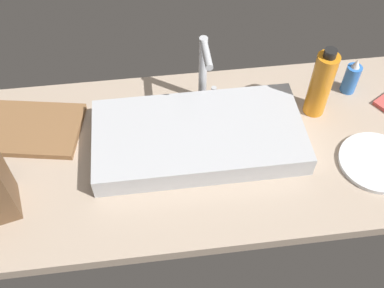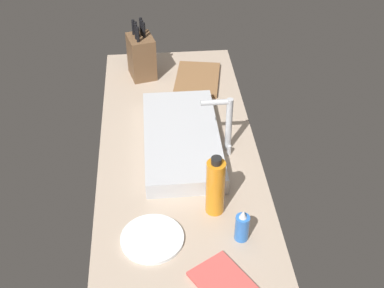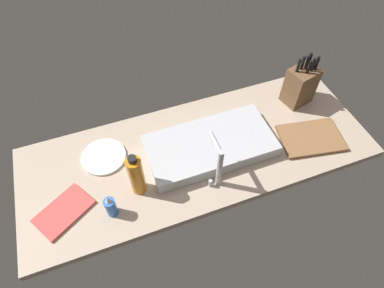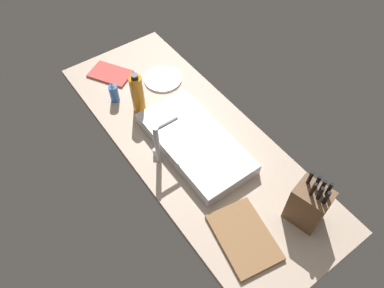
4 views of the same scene
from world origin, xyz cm
name	(u,v)px [view 4 (image 4 of 4)]	position (x,y,z in cm)	size (l,w,h in cm)	color
countertop_slab	(191,141)	(0.00, 0.00, 1.75)	(160.32, 60.52, 3.50)	tan
sink_basin	(195,143)	(-5.12, 1.46, 6.65)	(57.13, 28.49, 6.30)	#B7BABF
faucet	(159,140)	(-1.43, 17.69, 16.71)	(5.50, 11.86, 22.65)	#B7BABF
knife_block	(308,205)	(-58.95, -12.92, 13.76)	(15.54, 13.60, 26.63)	brown
cutting_board	(244,237)	(-52.06, 12.18, 4.40)	(28.55, 19.49, 1.80)	brown
soap_bottle	(114,93)	(43.15, 16.78, 8.67)	(4.48, 4.48, 12.12)	blue
water_bottle	(137,94)	(30.34, 9.90, 14.13)	(6.18, 6.18, 22.74)	orange
dinner_plate	(163,79)	(41.48, -11.22, 4.10)	(20.09, 20.09, 1.20)	white
dish_towel	(110,74)	(61.64, 9.84, 4.10)	(22.02, 13.68, 1.20)	#CC4C47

